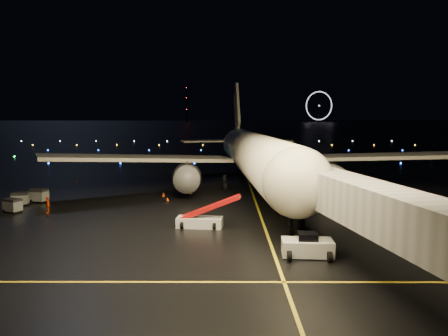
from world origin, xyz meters
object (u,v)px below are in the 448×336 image
at_px(pushback_tug, 307,245).
at_px(baggage_cart_1, 13,205).
at_px(crew_c, 48,205).
at_px(baggage_cart_0, 39,196).
at_px(baggage_cart_3, 20,199).
at_px(airliner, 253,131).
at_px(belt_loader, 200,211).

bearing_deg(pushback_tug, baggage_cart_1, 156.33).
bearing_deg(crew_c, pushback_tug, 42.02).
relative_size(crew_c, baggage_cart_1, 1.03).
height_order(baggage_cart_0, baggage_cart_3, baggage_cart_0).
height_order(airliner, baggage_cart_0, airliner).
xyz_separation_m(airliner, crew_c, (-24.27, -17.29, -7.82)).
distance_m(baggage_cart_1, baggage_cart_3, 4.05).
bearing_deg(airliner, belt_loader, -109.70).
height_order(airliner, pushback_tug, airliner).
distance_m(baggage_cart_0, baggage_cart_3, 2.51).
xyz_separation_m(baggage_cart_0, baggage_cart_3, (-1.51, -2.01, -0.04)).
height_order(baggage_cart_0, baggage_cart_1, baggage_cart_0).
height_order(belt_loader, baggage_cart_3, belt_loader).
bearing_deg(pushback_tug, crew_c, 153.41).
bearing_deg(baggage_cart_0, baggage_cart_3, -110.69).
bearing_deg(airliner, pushback_tug, -89.88).
distance_m(belt_loader, baggage_cart_3, 25.15).
bearing_deg(baggage_cart_0, crew_c, -43.61).
xyz_separation_m(belt_loader, crew_c, (-17.61, 6.31, -0.65)).
distance_m(belt_loader, baggage_cart_0, 24.75).
bearing_deg(baggage_cart_1, belt_loader, 7.77).
height_order(belt_loader, crew_c, belt_loader).
height_order(airliner, belt_loader, airliner).
height_order(airliner, baggage_cart_3, airliner).
relative_size(airliner, baggage_cart_3, 33.02).
distance_m(crew_c, baggage_cart_0, 7.31).
distance_m(pushback_tug, baggage_cart_0, 37.17).
bearing_deg(crew_c, belt_loader, 52.19).
distance_m(crew_c, baggage_cart_3, 6.74).
bearing_deg(crew_c, baggage_cart_0, -167.99).
xyz_separation_m(airliner, pushback_tug, (2.31, -32.58, -7.82)).
bearing_deg(airliner, baggage_cart_3, -160.16).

